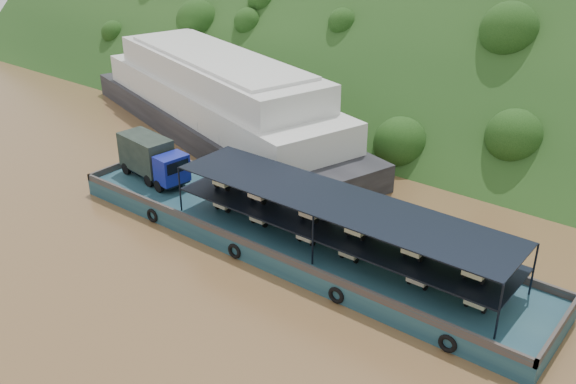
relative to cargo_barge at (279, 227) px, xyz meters
The scene contains 4 objects.
ground 2.68m from the cargo_barge, 44.88° to the right, with size 160.00×160.00×0.00m, color brown.
hillside 34.34m from the cargo_barge, 87.12° to the left, with size 140.00×28.00×28.00m, color #163412.
cargo_barge is the anchor object (origin of this frame).
passenger_ferry 21.84m from the cargo_barge, 144.32° to the left, with size 39.74×20.51×7.82m.
Camera 1 is at (22.24, -27.79, 22.15)m, focal length 40.00 mm.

